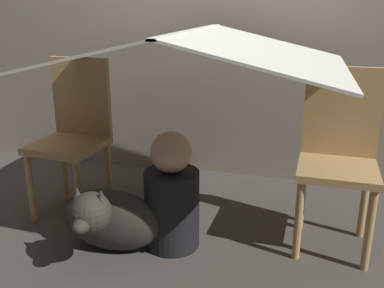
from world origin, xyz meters
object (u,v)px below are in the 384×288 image
at_px(person_front, 172,197).
at_px(chair_right, 339,153).
at_px(chair_left, 74,131).
at_px(dog, 107,218).

bearing_deg(person_front, chair_right, 17.80).
distance_m(chair_left, chair_right, 1.41).
bearing_deg(dog, chair_right, 20.71).
bearing_deg(person_front, chair_left, 159.21).
bearing_deg(chair_right, chair_left, -177.69).
bearing_deg(chair_left, dog, -41.91).
height_order(chair_right, dog, chair_right).
height_order(chair_left, person_front, chair_left).
height_order(person_front, dog, person_front).
xyz_separation_m(chair_left, person_front, (0.65, -0.25, -0.22)).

